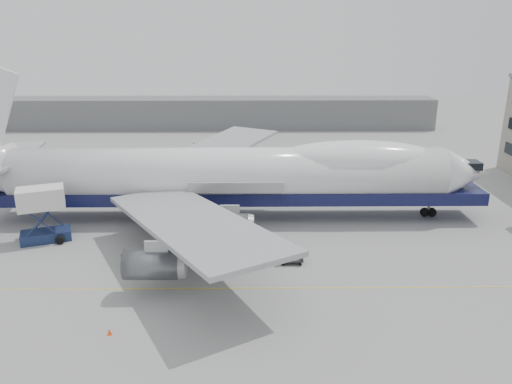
{
  "coord_description": "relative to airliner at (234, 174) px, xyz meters",
  "views": [
    {
      "loc": [
        2.68,
        -46.41,
        22.69
      ],
      "look_at": [
        3.26,
        6.0,
        5.29
      ],
      "focal_mm": 35.0,
      "sensor_mm": 36.0,
      "label": 1
    }
  ],
  "objects": [
    {
      "name": "ground",
      "position": [
        -0.64,
        -12.0,
        -5.62
      ],
      "size": [
        260.0,
        260.0,
        0.0
      ],
      "primitive_type": "plane",
      "color": "gray",
      "rests_on": "ground"
    },
    {
      "name": "apron_line",
      "position": [
        -0.64,
        -18.0,
        -5.62
      ],
      "size": [
        60.0,
        0.15,
        0.01
      ],
      "primitive_type": "cube",
      "color": "gold",
      "rests_on": "ground"
    },
    {
      "name": "hangar",
      "position": [
        -10.64,
        58.0,
        -2.12
      ],
      "size": [
        110.0,
        8.0,
        7.0
      ],
      "primitive_type": "cube",
      "color": "slate",
      "rests_on": "ground"
    },
    {
      "name": "airliner",
      "position": [
        0.0,
        0.0,
        0.0
      ],
      "size": [
        67.0,
        55.3,
        19.98
      ],
      "color": "white",
      "rests_on": "ground"
    },
    {
      "name": "catering_truck",
      "position": [
        -20.81,
        -6.93,
        -2.17
      ],
      "size": [
        5.8,
        4.84,
        6.16
      ],
      "rotation": [
        0.0,
        0.0,
        0.36
      ],
      "color": "navy",
      "rests_on": "ground"
    },
    {
      "name": "traffic_cone",
      "position": [
        -8.96,
        -25.05,
        -5.38
      ],
      "size": [
        0.36,
        0.36,
        0.53
      ],
      "rotation": [
        0.0,
        0.0,
        -0.06
      ],
      "color": "#FF490D",
      "rests_on": "ground"
    },
    {
      "name": "dolly_0",
      "position": [
        -9.66,
        -12.92,
        -5.09
      ],
      "size": [
        2.3,
        1.35,
        1.3
      ],
      "color": "#2D2D30",
      "rests_on": "ground"
    },
    {
      "name": "dolly_1",
      "position": [
        -5.72,
        -12.92,
        -5.09
      ],
      "size": [
        2.3,
        1.35,
        1.3
      ],
      "color": "#2D2D30",
      "rests_on": "ground"
    },
    {
      "name": "dolly_2",
      "position": [
        -1.77,
        -12.92,
        -5.09
      ],
      "size": [
        2.3,
        1.35,
        1.3
      ],
      "color": "#2D2D30",
      "rests_on": "ground"
    },
    {
      "name": "dolly_3",
      "position": [
        2.17,
        -12.92,
        -5.09
      ],
      "size": [
        2.3,
        1.35,
        1.3
      ],
      "color": "#2D2D30",
      "rests_on": "ground"
    },
    {
      "name": "dolly_4",
      "position": [
        6.11,
        -12.92,
        -5.09
      ],
      "size": [
        2.3,
        1.35,
        1.3
      ],
      "color": "#2D2D30",
      "rests_on": "ground"
    }
  ]
}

